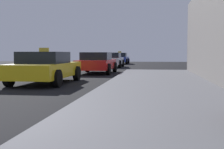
% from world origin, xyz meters
% --- Properties ---
extents(sidewalk, '(4.00, 32.00, 0.15)m').
position_xyz_m(sidewalk, '(4.00, 0.00, 0.07)').
color(sidewalk, slate).
rests_on(sidewalk, ground_plane).
extents(car_yellow, '(2.03, 4.34, 1.43)m').
position_xyz_m(car_yellow, '(-0.56, 7.73, 0.65)').
color(car_yellow, yellow).
rests_on(car_yellow, ground_plane).
extents(car_red, '(2.03, 4.34, 1.27)m').
position_xyz_m(car_red, '(0.32, 14.10, 0.65)').
color(car_red, red).
rests_on(car_red, ground_plane).
extents(car_white, '(2.02, 4.01, 1.27)m').
position_xyz_m(car_white, '(0.03, 22.27, 0.65)').
color(car_white, white).
rests_on(car_white, ground_plane).
extents(car_blue, '(1.97, 4.16, 1.43)m').
position_xyz_m(car_blue, '(-0.12, 30.48, 0.65)').
color(car_blue, '#233899').
rests_on(car_blue, ground_plane).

